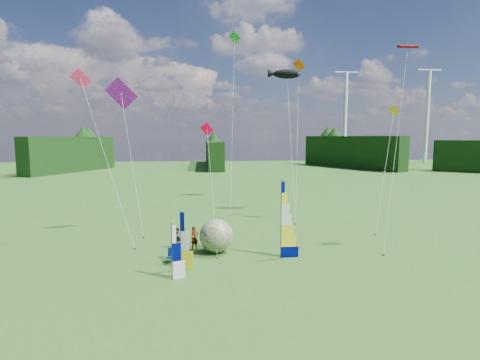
{
  "coord_description": "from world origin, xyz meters",
  "views": [
    {
      "loc": [
        -3.67,
        -21.7,
        8.48
      ],
      "look_at": [
        -1.0,
        4.0,
        5.5
      ],
      "focal_mm": 28.0,
      "sensor_mm": 36.0,
      "label": 1
    }
  ],
  "objects": [
    {
      "name": "spectator_b",
      "position": [
        -5.52,
        6.37,
        0.81
      ],
      "size": [
        0.82,
        0.45,
        1.62
      ],
      "primitive_type": "imported",
      "rotation": [
        0.0,
        0.0,
        -0.09
      ],
      "color": "#66594C",
      "rests_on": "ground"
    },
    {
      "name": "side_banner_far",
      "position": [
        -5.46,
        0.07,
        1.67
      ],
      "size": [
        0.97,
        0.38,
        3.33
      ],
      "primitive_type": null,
      "rotation": [
        0.0,
        0.0,
        0.3
      ],
      "color": "white",
      "rests_on": "ground"
    },
    {
      "name": "bol_inflatable",
      "position": [
        -2.63,
        5.2,
        1.25
      ],
      "size": [
        2.5,
        2.5,
        2.49
      ],
      "primitive_type": "sphere",
      "rotation": [
        0.0,
        0.0,
        -0.01
      ],
      "color": "#1B0F9B",
      "rests_on": "ground"
    },
    {
      "name": "spectator_d",
      "position": [
        -2.72,
        6.46,
        0.83
      ],
      "size": [
        0.99,
        0.95,
        1.66
      ],
      "primitive_type": "imported",
      "rotation": [
        0.0,
        0.0,
        2.41
      ],
      "color": "#66594C",
      "rests_on": "ground"
    },
    {
      "name": "turbine_left",
      "position": [
        70.0,
        95.0,
        15.0
      ],
      "size": [
        8.0,
        1.2,
        30.0
      ],
      "primitive_type": null,
      "color": "silver",
      "rests_on": "ground"
    },
    {
      "name": "kite_rainbow_delta",
      "position": [
        -10.0,
        13.24,
        7.65
      ],
      "size": [
        8.35,
        12.26,
        15.3
      ],
      "primitive_type": null,
      "rotation": [
        0.0,
        0.0,
        0.03
      ],
      "color": "#FE1116",
      "rests_on": "ground"
    },
    {
      "name": "camp_chair",
      "position": [
        -5.78,
        3.07,
        0.5
      ],
      "size": [
        0.68,
        0.68,
        1.0
      ],
      "primitive_type": null,
      "rotation": [
        0.0,
        0.0,
        -0.19
      ],
      "color": "#00183C",
      "rests_on": "ground"
    },
    {
      "name": "kite_parafoil",
      "position": [
        11.47,
        6.09,
        8.78
      ],
      "size": [
        9.36,
        10.47,
        17.55
      ],
      "primitive_type": null,
      "rotation": [
        0.0,
        0.0,
        -0.23
      ],
      "color": "#C40300",
      "rests_on": "ground"
    },
    {
      "name": "small_kite_pink",
      "position": [
        -11.14,
        8.82,
        7.32
      ],
      "size": [
        8.66,
        8.45,
        14.63
      ],
      "primitive_type": null,
      "rotation": [
        0.0,
        0.0,
        0.18
      ],
      "color": "#FF275C",
      "rests_on": "ground"
    },
    {
      "name": "small_kite_yellow",
      "position": [
        13.62,
        11.84,
        6.07
      ],
      "size": [
        8.37,
        9.72,
        12.15
      ],
      "primitive_type": null,
      "rotation": [
        0.0,
        0.0,
        -0.23
      ],
      "color": "#FFB018",
      "rests_on": "ground"
    },
    {
      "name": "small_kite_green",
      "position": [
        0.14,
        23.42,
        11.38
      ],
      "size": [
        6.27,
        13.82,
        22.76
      ],
      "primitive_type": null,
      "rotation": [
        0.0,
        0.0,
        -0.16
      ],
      "color": "green",
      "rests_on": "ground"
    },
    {
      "name": "spectator_a",
      "position": [
        -4.24,
        5.98,
        0.89
      ],
      "size": [
        0.78,
        0.71,
        1.78
      ],
      "primitive_type": "imported",
      "rotation": [
        0.0,
        0.0,
        0.57
      ],
      "color": "#66594C",
      "rests_on": "ground"
    },
    {
      "name": "small_kite_orange",
      "position": [
        6.51,
        17.33,
        8.93
      ],
      "size": [
        6.71,
        11.38,
        17.86
      ],
      "primitive_type": null,
      "rotation": [
        0.0,
        0.0,
        -0.21
      ],
      "color": "#E64800",
      "rests_on": "ground"
    },
    {
      "name": "side_banner_left",
      "position": [
        -5.05,
        1.9,
        1.87
      ],
      "size": [
        1.02,
        0.4,
        3.75
      ],
      "primitive_type": null,
      "rotation": [
        0.0,
        0.0,
        -0.3
      ],
      "color": "yellow",
      "rests_on": "ground"
    },
    {
      "name": "treeline_ring",
      "position": [
        0.0,
        0.0,
        4.0
      ],
      "size": [
        210.0,
        210.0,
        8.0
      ],
      "primitive_type": null,
      "color": "black",
      "rests_on": "ground"
    },
    {
      "name": "spectator_c",
      "position": [
        -5.42,
        3.61,
        0.84
      ],
      "size": [
        0.41,
        1.09,
        1.68
      ],
      "primitive_type": "imported",
      "rotation": [
        0.0,
        0.0,
        1.58
      ],
      "color": "#66594C",
      "rests_on": "ground"
    },
    {
      "name": "feather_banner_main",
      "position": [
        1.83,
        3.49,
        2.7
      ],
      "size": [
        1.45,
        0.12,
        5.4
      ],
      "primitive_type": null,
      "rotation": [
        0.0,
        0.0,
        -0.01
      ],
      "color": "#000563",
      "rests_on": "ground"
    },
    {
      "name": "ground",
      "position": [
        0.0,
        0.0,
        0.0
      ],
      "size": [
        220.0,
        220.0,
        0.0
      ],
      "primitive_type": "plane",
      "color": "#437128",
      "rests_on": "ground"
    },
    {
      "name": "small_kite_red",
      "position": [
        -2.73,
        15.61,
        5.28
      ],
      "size": [
        5.55,
        9.51,
        10.55
      ],
      "primitive_type": null,
      "rotation": [
        0.0,
        0.0,
        0.3
      ],
      "color": "red",
      "rests_on": "ground"
    },
    {
      "name": "turbine_right",
      "position": [
        45.0,
        102.0,
        15.0
      ],
      "size": [
        8.0,
        1.2,
        30.0
      ],
      "primitive_type": null,
      "color": "silver",
      "rests_on": "ground"
    },
    {
      "name": "kite_whale",
      "position": [
        6.24,
        19.21,
        9.02
      ],
      "size": [
        5.4,
        15.32,
        18.04
      ],
      "primitive_type": null,
      "rotation": [
        0.0,
        0.0,
        0.01
      ],
      "color": "black",
      "rests_on": "ground"
    }
  ]
}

